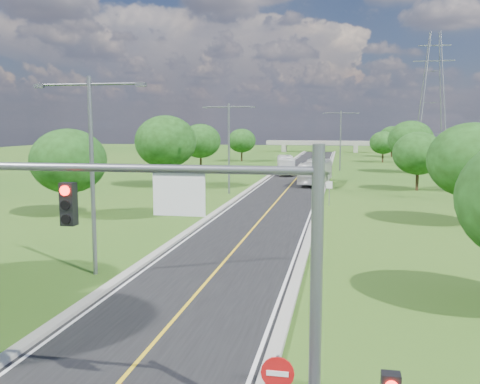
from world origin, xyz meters
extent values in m
plane|color=#275117|center=(0.00, 60.00, 0.00)|extent=(260.00, 260.00, 0.00)
cube|color=black|center=(0.00, 66.00, 0.03)|extent=(8.00, 150.00, 0.06)
cube|color=gray|center=(-4.25, 66.00, 0.11)|extent=(0.50, 150.00, 0.22)
cube|color=gray|center=(4.25, 66.00, 0.11)|extent=(0.50, 150.00, 0.22)
cylinder|color=slate|center=(5.80, -1.00, 3.60)|extent=(0.28, 0.28, 7.20)
cylinder|color=slate|center=(1.60, -1.00, 6.60)|extent=(8.40, 0.20, 0.20)
cube|color=black|center=(-0.20, -1.00, 5.70)|extent=(0.35, 0.28, 1.05)
cylinder|color=#FF140C|center=(-0.20, -1.16, 6.05)|extent=(0.24, 0.06, 0.24)
cube|color=white|center=(2.60, -1.00, 6.00)|extent=(1.25, 0.06, 1.00)
cylinder|color=#B20F0F|center=(5.00, -1.53, 2.10)|extent=(0.76, 0.05, 0.76)
cube|color=white|center=(5.00, -1.56, 2.10)|extent=(0.50, 0.02, 0.12)
cylinder|color=slate|center=(5.20, 38.00, 1.20)|extent=(0.08, 0.08, 2.40)
cube|color=white|center=(5.20, 37.97, 2.00)|extent=(0.55, 0.04, 0.70)
cube|color=gray|center=(-10.00, 140.00, 1.00)|extent=(1.20, 3.00, 2.00)
cube|color=gray|center=(10.00, 140.00, 1.00)|extent=(1.20, 3.00, 2.00)
cube|color=gray|center=(0.00, 140.00, 2.60)|extent=(30.00, 3.00, 1.20)
cylinder|color=slate|center=(-6.00, 12.00, 5.00)|extent=(0.22, 0.22, 10.00)
cylinder|color=slate|center=(-7.40, 12.00, 9.60)|extent=(2.80, 0.12, 0.12)
cylinder|color=slate|center=(-4.60, 12.00, 9.60)|extent=(2.80, 0.12, 0.12)
cube|color=slate|center=(-8.70, 12.00, 9.55)|extent=(0.50, 0.25, 0.18)
cube|color=slate|center=(-3.30, 12.00, 9.55)|extent=(0.50, 0.25, 0.18)
cylinder|color=slate|center=(-6.00, 45.00, 5.00)|extent=(0.22, 0.22, 10.00)
cylinder|color=slate|center=(-7.40, 45.00, 9.60)|extent=(2.80, 0.12, 0.12)
cylinder|color=slate|center=(-4.60, 45.00, 9.60)|extent=(2.80, 0.12, 0.12)
cube|color=slate|center=(-8.70, 45.00, 9.55)|extent=(0.50, 0.25, 0.18)
cube|color=slate|center=(-3.30, 45.00, 9.55)|extent=(0.50, 0.25, 0.18)
cylinder|color=slate|center=(6.00, 78.00, 5.00)|extent=(0.22, 0.22, 10.00)
cylinder|color=slate|center=(4.60, 78.00, 9.60)|extent=(2.80, 0.12, 0.12)
cylinder|color=slate|center=(7.40, 78.00, 9.60)|extent=(2.80, 0.12, 0.12)
cube|color=slate|center=(3.30, 78.00, 9.55)|extent=(0.50, 0.25, 0.18)
cube|color=slate|center=(8.70, 78.00, 9.55)|extent=(0.50, 0.25, 0.18)
cube|color=slate|center=(26.00, 115.00, 21.84)|extent=(9.00, 0.25, 0.25)
cube|color=slate|center=(26.00, 115.00, 25.20)|extent=(7.00, 0.25, 0.25)
cylinder|color=black|center=(-16.00, 28.00, 1.35)|extent=(0.36, 0.36, 2.70)
ellipsoid|color=#17350E|center=(-16.00, 28.00, 4.65)|extent=(6.30, 6.30, 5.36)
cylinder|color=black|center=(-15.00, 50.00, 1.62)|extent=(0.36, 0.36, 3.24)
ellipsoid|color=#17350E|center=(-15.00, 50.00, 5.58)|extent=(7.56, 7.56, 6.43)
cylinder|color=black|center=(-17.00, 74.00, 1.44)|extent=(0.36, 0.36, 2.88)
ellipsoid|color=#17350E|center=(-17.00, 74.00, 4.96)|extent=(6.72, 6.72, 5.71)
cylinder|color=black|center=(-14.50, 98.00, 1.26)|extent=(0.36, 0.36, 2.52)
ellipsoid|color=#17350E|center=(-14.50, 98.00, 4.34)|extent=(5.88, 5.88, 5.00)
cylinder|color=black|center=(16.00, 30.00, 1.44)|extent=(0.36, 0.36, 2.88)
ellipsoid|color=#17350E|center=(16.00, 30.00, 4.96)|extent=(6.72, 6.72, 5.71)
cylinder|color=black|center=(15.00, 52.00, 1.26)|extent=(0.36, 0.36, 2.52)
ellipsoid|color=#17350E|center=(15.00, 52.00, 4.34)|extent=(5.88, 5.88, 5.00)
cylinder|color=black|center=(17.00, 76.00, 1.53)|extent=(0.36, 0.36, 3.06)
ellipsoid|color=#17350E|center=(17.00, 76.00, 5.27)|extent=(7.14, 7.14, 6.07)
cylinder|color=black|center=(14.50, 100.00, 1.17)|extent=(0.36, 0.36, 2.34)
ellipsoid|color=#17350E|center=(14.50, 100.00, 4.03)|extent=(5.46, 5.46, 4.64)
cylinder|color=black|center=(18.00, 120.00, 1.35)|extent=(0.36, 0.36, 2.70)
ellipsoid|color=#17350E|center=(18.00, 120.00, 4.65)|extent=(6.30, 6.30, 5.36)
imported|color=silver|center=(3.02, 56.29, 1.62)|extent=(3.91, 11.41, 3.12)
imported|color=white|center=(-2.22, 69.35, 1.49)|extent=(3.78, 10.48, 2.85)
camera|label=1|loc=(6.30, -12.83, 7.61)|focal=40.00mm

